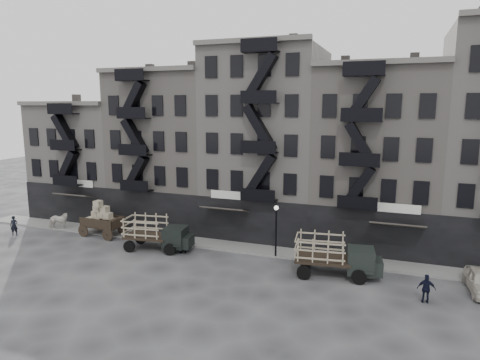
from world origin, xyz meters
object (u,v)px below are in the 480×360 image
(stake_truck_east, at_px, (335,253))
(pedestrian_west, at_px, (14,226))
(horse, at_px, (58,221))
(stake_truck_west, at_px, (156,231))
(wagon, at_px, (101,216))
(pedestrian_mid, at_px, (181,243))
(policeman, at_px, (426,289))

(stake_truck_east, bearing_deg, pedestrian_west, 173.85)
(horse, bearing_deg, stake_truck_west, -116.32)
(horse, height_order, wagon, wagon)
(stake_truck_east, bearing_deg, pedestrian_mid, 170.08)
(horse, relative_size, pedestrian_mid, 1.23)
(wagon, height_order, pedestrian_west, wagon)
(pedestrian_west, bearing_deg, horse, 13.03)
(horse, relative_size, stake_truck_east, 0.34)
(horse, distance_m, stake_truck_east, 26.96)
(wagon, height_order, stake_truck_east, wagon)
(stake_truck_east, bearing_deg, policeman, -28.50)
(horse, height_order, stake_truck_east, stake_truck_east)
(stake_truck_west, bearing_deg, policeman, -15.40)
(stake_truck_east, height_order, pedestrian_west, stake_truck_east)
(stake_truck_east, distance_m, pedestrian_mid, 12.62)
(stake_truck_east, distance_m, pedestrian_west, 29.53)
(wagon, xyz_separation_m, pedestrian_mid, (9.15, -1.55, -1.06))
(horse, xyz_separation_m, stake_truck_east, (26.86, -2.12, 0.82))
(horse, distance_m, pedestrian_west, 3.81)
(horse, height_order, stake_truck_west, stake_truck_west)
(stake_truck_west, distance_m, pedestrian_mid, 2.43)
(pedestrian_mid, bearing_deg, pedestrian_west, -32.90)
(pedestrian_west, height_order, pedestrian_mid, pedestrian_west)
(pedestrian_west, bearing_deg, wagon, -13.56)
(wagon, height_order, pedestrian_mid, wagon)
(horse, distance_m, policeman, 33.05)
(pedestrian_mid, bearing_deg, policeman, 134.35)
(wagon, bearing_deg, pedestrian_mid, -5.74)
(wagon, distance_m, stake_truck_east, 21.84)
(wagon, height_order, policeman, wagon)
(wagon, distance_m, stake_truck_west, 7.05)
(wagon, relative_size, policeman, 2.24)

